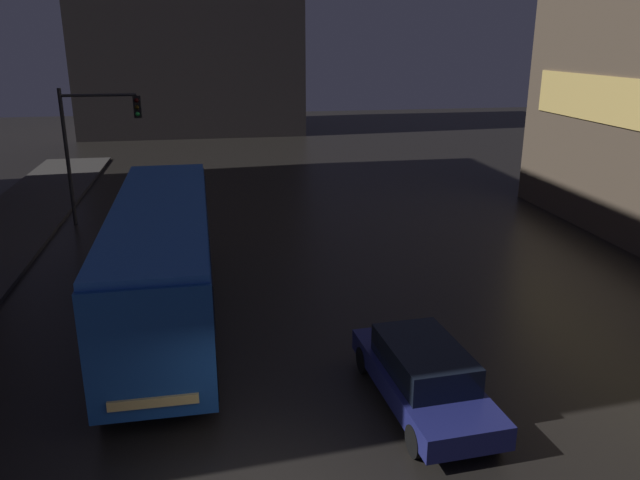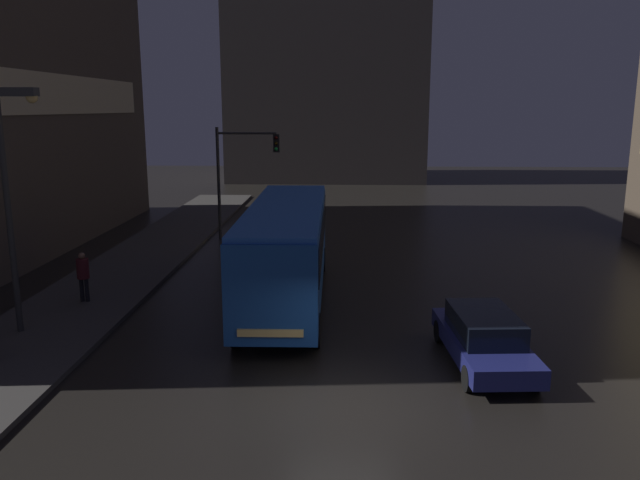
# 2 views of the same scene
# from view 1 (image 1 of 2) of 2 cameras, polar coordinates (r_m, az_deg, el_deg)

# --- Properties ---
(building_far_backdrop) EXTENTS (18.07, 12.00, 19.31)m
(building_far_backdrop) POSITION_cam_1_polar(r_m,az_deg,el_deg) (56.78, -11.91, 19.61)
(building_far_backdrop) COLOR #383333
(building_far_backdrop) RESTS_ON ground
(bus_near) EXTENTS (2.66, 11.35, 3.44)m
(bus_near) POSITION_cam_1_polar(r_m,az_deg,el_deg) (17.50, -14.18, -1.03)
(bus_near) COLOR #194793
(bus_near) RESTS_ON ground
(car_taxi) EXTENTS (2.09, 4.76, 1.43)m
(car_taxi) POSITION_cam_1_polar(r_m,az_deg,el_deg) (13.95, 9.40, -12.00)
(car_taxi) COLOR navy
(car_taxi) RESTS_ON ground
(traffic_light_main) EXTENTS (3.23, 0.35, 5.74)m
(traffic_light_main) POSITION_cam_1_polar(r_m,az_deg,el_deg) (27.91, -20.01, 9.17)
(traffic_light_main) COLOR #2D2D2D
(traffic_light_main) RESTS_ON ground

